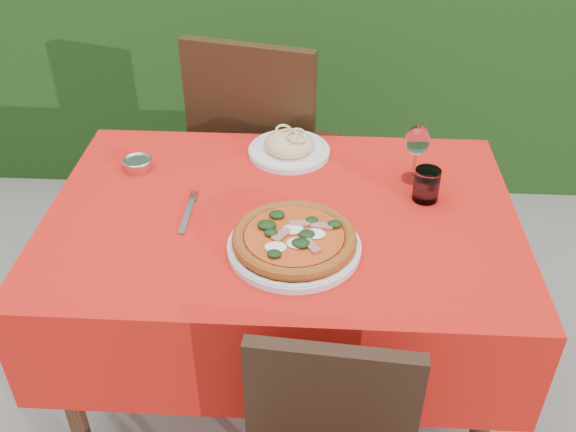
# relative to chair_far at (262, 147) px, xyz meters

# --- Properties ---
(ground) EXTENTS (60.00, 60.00, 0.00)m
(ground) POSITION_rel_chair_far_xyz_m (0.12, -0.65, -0.58)
(ground) COLOR slate
(ground) RESTS_ON ground
(dining_table) EXTENTS (1.26, 0.86, 0.75)m
(dining_table) POSITION_rel_chair_far_xyz_m (0.12, -0.65, 0.02)
(dining_table) COLOR #462716
(dining_table) RESTS_ON ground
(chair_far) EXTENTS (0.55, 0.55, 1.01)m
(chair_far) POSITION_rel_chair_far_xyz_m (0.00, 0.00, 0.00)
(chair_far) COLOR black
(chair_far) RESTS_ON ground
(pizza_plate) EXTENTS (0.37, 0.37, 0.06)m
(pizza_plate) POSITION_rel_chair_far_xyz_m (0.16, -0.81, 0.20)
(pizza_plate) COLOR silver
(pizza_plate) RESTS_ON dining_table
(pasta_plate) EXTENTS (0.25, 0.25, 0.07)m
(pasta_plate) POSITION_rel_chair_far_xyz_m (0.12, -0.34, 0.20)
(pasta_plate) COLOR silver
(pasta_plate) RESTS_ON dining_table
(water_glass) EXTENTS (0.07, 0.07, 0.09)m
(water_glass) POSITION_rel_chair_far_xyz_m (0.51, -0.57, 0.21)
(water_glass) COLOR silver
(water_glass) RESTS_ON dining_table
(wine_glass) EXTENTS (0.07, 0.07, 0.17)m
(wine_glass) POSITION_rel_chair_far_xyz_m (0.48, -0.47, 0.29)
(wine_glass) COLOR white
(wine_glass) RESTS_ON dining_table
(fork) EXTENTS (0.03, 0.21, 0.01)m
(fork) POSITION_rel_chair_far_xyz_m (-0.13, -0.69, 0.17)
(fork) COLOR #AEADB4
(fork) RESTS_ON dining_table
(steel_ramekin) EXTENTS (0.08, 0.08, 0.03)m
(steel_ramekin) POSITION_rel_chair_far_xyz_m (-0.32, -0.46, 0.19)
(steel_ramekin) COLOR silver
(steel_ramekin) RESTS_ON dining_table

